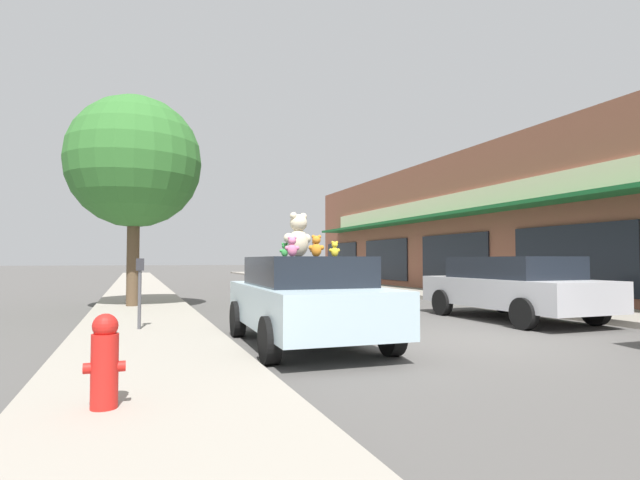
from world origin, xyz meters
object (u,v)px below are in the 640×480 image
object	(u,v)px
teddy_bear_pink	(292,247)
parking_meter	(140,284)
teddy_bear_yellow	(335,249)
parked_car_far_center	(512,286)
teddy_bear_green	(285,250)
plush_art_car	(306,298)
teddy_bear_brown	(315,249)
fire_hydrant	(105,361)
teddy_bear_orange	(316,246)
teddy_bear_giant	(298,236)
street_tree	(134,162)

from	to	relation	value
teddy_bear_pink	parking_meter	world-z (taller)	teddy_bear_pink
teddy_bear_yellow	parked_car_far_center	bearing A→B (deg)	-158.45
teddy_bear_pink	teddy_bear_green	size ratio (longest dim) A/B	1.26
plush_art_car	teddy_bear_brown	xyz separation A→B (m)	(0.11, -0.14, 0.79)
plush_art_car	fire_hydrant	distance (m)	4.21
teddy_bear_yellow	fire_hydrant	bearing A→B (deg)	47.91
teddy_bear_green	fire_hydrant	bearing A→B (deg)	58.11
teddy_bear_pink	fire_hydrant	distance (m)	3.61
plush_art_car	teddy_bear_green	distance (m)	0.90
teddy_bear_green	teddy_bear_brown	distance (m)	0.62
teddy_bear_orange	teddy_bear_yellow	bearing A→B (deg)	-114.79
teddy_bear_giant	teddy_bear_yellow	size ratio (longest dim) A/B	2.82
teddy_bear_giant	parked_car_far_center	bearing A→B (deg)	171.69
parked_car_far_center	street_tree	size ratio (longest dim) A/B	0.78
plush_art_car	fire_hydrant	world-z (taller)	plush_art_car
teddy_bear_green	teddy_bear_yellow	xyz separation A→B (m)	(0.78, -0.30, 0.01)
teddy_bear_orange	street_tree	distance (m)	8.11
parking_meter	plush_art_car	bearing A→B (deg)	-37.02
teddy_bear_pink	teddy_bear_orange	size ratio (longest dim) A/B	0.90
fire_hydrant	teddy_bear_yellow	bearing A→B (deg)	43.04
teddy_bear_pink	teddy_bear_brown	xyz separation A→B (m)	(0.54, 0.48, -0.02)
teddy_bear_green	parking_meter	world-z (taller)	teddy_bear_green
parking_meter	teddy_bear_brown	bearing A→B (deg)	-37.79
teddy_bear_orange	street_tree	size ratio (longest dim) A/B	0.06
teddy_bear_orange	street_tree	bearing A→B (deg)	-49.56
teddy_bear_pink	teddy_bear_brown	bearing A→B (deg)	-127.88
teddy_bear_orange	teddy_bear_yellow	world-z (taller)	teddy_bear_orange
teddy_bear_yellow	teddy_bear_brown	world-z (taller)	teddy_bear_yellow
teddy_bear_yellow	teddy_bear_brown	size ratio (longest dim) A/B	1.05
teddy_bear_yellow	fire_hydrant	xyz separation A→B (m)	(-3.37, -3.14, -1.02)
plush_art_car	teddy_bear_yellow	xyz separation A→B (m)	(0.52, 0.05, 0.79)
fire_hydrant	parking_meter	world-z (taller)	parking_meter
teddy_bear_pink	parked_car_far_center	xyz separation A→B (m)	(5.98, 2.18, -0.79)
teddy_bear_giant	parked_car_far_center	size ratio (longest dim) A/B	0.17
teddy_bear_yellow	street_tree	world-z (taller)	street_tree
teddy_bear_giant	teddy_bear_orange	bearing A→B (deg)	72.41
teddy_bear_orange	teddy_bear_yellow	size ratio (longest dim) A/B	1.27
teddy_bear_giant	teddy_bear_yellow	xyz separation A→B (m)	(0.56, -0.25, -0.23)
teddy_bear_yellow	teddy_bear_pink	bearing A→B (deg)	39.98
street_tree	fire_hydrant	xyz separation A→B (m)	(-0.19, -9.88, -3.52)
parked_car_far_center	teddy_bear_yellow	bearing A→B (deg)	-163.31
teddy_bear_brown	street_tree	size ratio (longest dim) A/B	0.04
teddy_bear_brown	teddy_bear_giant	bearing A→B (deg)	-56.23
teddy_bear_brown	fire_hydrant	bearing A→B (deg)	60.71
teddy_bear_orange	parking_meter	bearing A→B (deg)	-22.77
teddy_bear_giant	teddy_bear_green	xyz separation A→B (m)	(-0.22, 0.05, -0.24)
parking_meter	teddy_bear_yellow	bearing A→B (deg)	-31.27
teddy_bear_orange	parked_car_far_center	world-z (taller)	teddy_bear_orange
teddy_bear_green	fire_hydrant	xyz separation A→B (m)	(-2.58, -3.45, -1.01)
parking_meter	teddy_bear_green	bearing A→B (deg)	-34.37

